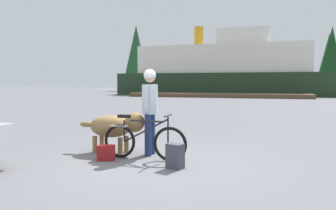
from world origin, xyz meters
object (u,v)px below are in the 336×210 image
Objects in this scene: dog at (115,126)px; handbag_pannier at (106,153)px; ferry_boat at (223,71)px; person_cyclist at (150,103)px; backpack at (175,156)px; sailboat_moored at (228,90)px; bicycle at (143,141)px.

dog is 0.81m from handbag_pannier.
person_cyclist is at bearing -84.71° from ferry_boat.
backpack is (1.56, -0.83, -0.35)m from dog.
ferry_boat is at bearing -91.25° from sailboat_moored.
backpack reaches higher than handbag_pannier.
handbag_pannier is (-0.65, -0.29, -0.22)m from bicycle.
backpack is at bearing -29.82° from bicycle.
backpack is 33.89m from ferry_boat.
sailboat_moored is (-2.32, 37.01, 0.35)m from handbag_pannier.
person_cyclist is at bearing 132.54° from backpack.
dog is 3.48× the size of backpack.
bicycle reaches higher than handbag_pannier.
bicycle is 5.33× the size of handbag_pannier.
handbag_pannier is 0.04× the size of sailboat_moored.
ferry_boat reaches higher than dog.
ferry_boat is (-2.40, 33.42, 2.66)m from handbag_pannier.
dog is at bearing 101.68° from handbag_pannier.
person_cyclist is 0.07× the size of ferry_boat.
dog is at bearing 154.04° from bicycle.
handbag_pannier is 33.61m from ferry_boat.
handbag_pannier is at bearing 173.90° from backpack.
bicycle is 1.13× the size of dog.
bicycle is 0.90m from backpack.
person_cyclist reaches higher than bicycle.
bicycle is 0.91m from dog.
bicycle reaches higher than backpack.
dog is at bearing 152.11° from backpack.
bicycle is 0.20× the size of sailboat_moored.
sailboat_moored reaches higher than backpack.
sailboat_moored is (-2.95, 36.30, -0.57)m from person_cyclist.
person_cyclist is 0.21× the size of sailboat_moored.
sailboat_moored reaches higher than bicycle.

